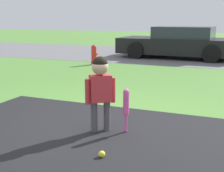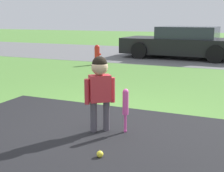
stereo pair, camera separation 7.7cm
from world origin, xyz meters
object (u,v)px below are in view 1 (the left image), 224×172
child (100,83)px  baseball_bat (126,104)px  sports_ball (102,154)px  parked_car (179,43)px  fire_hydrant (94,55)px

child → baseball_bat: bearing=-24.8°
child → sports_ball: child is taller
child → parked_car: bearing=53.4°
child → parked_car: parked_car is taller
baseball_bat → parked_car: size_ratio=0.13×
baseball_bat → fire_hydrant: bearing=119.4°
sports_ball → parked_car: (-0.84, 9.02, 0.53)m
child → fire_hydrant: size_ratio=1.57×
sports_ball → parked_car: size_ratio=0.02×
child → sports_ball: size_ratio=13.50×
fire_hydrant → parked_car: bearing=51.9°
sports_ball → parked_car: bearing=95.3°
baseball_bat → child: bearing=-164.7°
baseball_bat → sports_ball: bearing=-88.7°
child → fire_hydrant: child is taller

